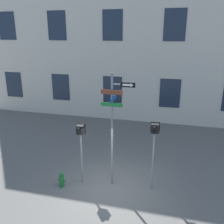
{
  "coord_description": "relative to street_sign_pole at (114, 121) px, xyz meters",
  "views": [
    {
      "loc": [
        2.22,
        -8.42,
        6.15
      ],
      "look_at": [
        -0.03,
        0.5,
        3.18
      ],
      "focal_mm": 40.0,
      "sensor_mm": 36.0,
      "label": 1
    }
  ],
  "objects": [
    {
      "name": "fire_hydrant",
      "position": [
        -2.02,
        -0.76,
        -2.48
      ],
      "size": [
        0.36,
        0.2,
        0.67
      ],
      "color": "#196028",
      "rests_on": "ground_plane"
    },
    {
      "name": "street_sign_pole",
      "position": [
        0.0,
        0.0,
        0.0
      ],
      "size": [
        1.32,
        0.9,
        4.72
      ],
      "color": "slate",
      "rests_on": "ground_plane"
    },
    {
      "name": "ground_plane",
      "position": [
        -0.03,
        -0.49,
        -2.8
      ],
      "size": [
        60.0,
        60.0,
        0.0
      ],
      "primitive_type": "plane",
      "color": "#595651"
    },
    {
      "name": "pedestrian_signal_right",
      "position": [
        1.61,
        0.02,
        -0.59
      ],
      "size": [
        0.36,
        0.4,
        2.86
      ],
      "color": "slate",
      "rests_on": "ground_plane"
    },
    {
      "name": "pedestrian_signal_left",
      "position": [
        -1.32,
        -0.22,
        -0.78
      ],
      "size": [
        0.35,
        0.4,
        2.62
      ],
      "color": "slate",
      "rests_on": "ground_plane"
    },
    {
      "name": "building_facade",
      "position": [
        -0.03,
        8.25,
        3.75
      ],
      "size": [
        24.0,
        0.64,
        13.1
      ],
      "color": "beige",
      "rests_on": "ground_plane"
    }
  ]
}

